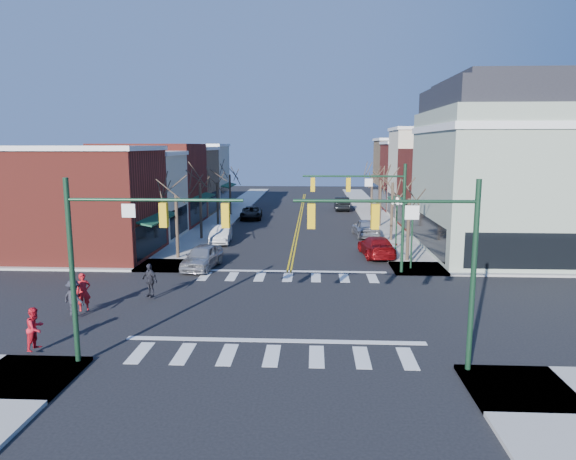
# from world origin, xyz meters

# --- Properties ---
(ground) EXTENTS (160.00, 160.00, 0.00)m
(ground) POSITION_xyz_m (0.00, 0.00, 0.00)
(ground) COLOR black
(ground) RESTS_ON ground
(sidewalk_left) EXTENTS (3.50, 70.00, 0.15)m
(sidewalk_left) POSITION_xyz_m (-8.75, 20.00, 0.07)
(sidewalk_left) COLOR #9E9B93
(sidewalk_left) RESTS_ON ground
(sidewalk_right) EXTENTS (3.50, 70.00, 0.15)m
(sidewalk_right) POSITION_xyz_m (8.75, 20.00, 0.07)
(sidewalk_right) COLOR #9E9B93
(sidewalk_right) RESTS_ON ground
(bldg_left_brick_a) EXTENTS (10.00, 8.50, 8.00)m
(bldg_left_brick_a) POSITION_xyz_m (-15.50, 11.75, 4.00)
(bldg_left_brick_a) COLOR maroon
(bldg_left_brick_a) RESTS_ON ground
(bldg_left_stucco_a) EXTENTS (10.00, 7.00, 7.50)m
(bldg_left_stucco_a) POSITION_xyz_m (-15.50, 19.50, 3.75)
(bldg_left_stucco_a) COLOR beige
(bldg_left_stucco_a) RESTS_ON ground
(bldg_left_brick_b) EXTENTS (10.00, 9.00, 8.50)m
(bldg_left_brick_b) POSITION_xyz_m (-15.50, 27.50, 4.25)
(bldg_left_brick_b) COLOR maroon
(bldg_left_brick_b) RESTS_ON ground
(bldg_left_tan) EXTENTS (10.00, 7.50, 7.80)m
(bldg_left_tan) POSITION_xyz_m (-15.50, 35.75, 3.90)
(bldg_left_tan) COLOR #8F714F
(bldg_left_tan) RESTS_ON ground
(bldg_left_stucco_b) EXTENTS (10.00, 8.00, 8.20)m
(bldg_left_stucco_b) POSITION_xyz_m (-15.50, 43.50, 4.10)
(bldg_left_stucco_b) COLOR beige
(bldg_left_stucco_b) RESTS_ON ground
(bldg_right_brick_a) EXTENTS (10.00, 8.50, 8.00)m
(bldg_right_brick_a) POSITION_xyz_m (15.50, 25.75, 4.00)
(bldg_right_brick_a) COLOR maroon
(bldg_right_brick_a) RESTS_ON ground
(bldg_right_stucco) EXTENTS (10.00, 7.00, 10.00)m
(bldg_right_stucco) POSITION_xyz_m (15.50, 33.50, 5.00)
(bldg_right_stucco) COLOR beige
(bldg_right_stucco) RESTS_ON ground
(bldg_right_brick_b) EXTENTS (10.00, 8.00, 8.50)m
(bldg_right_brick_b) POSITION_xyz_m (15.50, 41.00, 4.25)
(bldg_right_brick_b) COLOR maroon
(bldg_right_brick_b) RESTS_ON ground
(bldg_right_tan) EXTENTS (10.00, 8.00, 9.00)m
(bldg_right_tan) POSITION_xyz_m (15.50, 49.00, 4.50)
(bldg_right_tan) COLOR #8F714F
(bldg_right_tan) RESTS_ON ground
(victorian_corner) EXTENTS (12.25, 14.25, 13.30)m
(victorian_corner) POSITION_xyz_m (16.50, 14.50, 6.66)
(victorian_corner) COLOR #92A08A
(victorian_corner) RESTS_ON ground
(traffic_mast_near_left) EXTENTS (6.60, 0.28, 7.20)m
(traffic_mast_near_left) POSITION_xyz_m (-5.55, -7.40, 4.71)
(traffic_mast_near_left) COLOR #14331E
(traffic_mast_near_left) RESTS_ON ground
(traffic_mast_near_right) EXTENTS (6.60, 0.28, 7.20)m
(traffic_mast_near_right) POSITION_xyz_m (5.55, -7.40, 4.71)
(traffic_mast_near_right) COLOR #14331E
(traffic_mast_near_right) RESTS_ON ground
(traffic_mast_far_right) EXTENTS (6.60, 0.28, 7.20)m
(traffic_mast_far_right) POSITION_xyz_m (5.55, 7.40, 4.71)
(traffic_mast_far_right) COLOR #14331E
(traffic_mast_far_right) RESTS_ON ground
(lamppost_corner) EXTENTS (0.36, 0.36, 4.33)m
(lamppost_corner) POSITION_xyz_m (8.20, 8.50, 2.96)
(lamppost_corner) COLOR #14331E
(lamppost_corner) RESTS_ON ground
(lamppost_midblock) EXTENTS (0.36, 0.36, 4.33)m
(lamppost_midblock) POSITION_xyz_m (8.20, 15.00, 2.96)
(lamppost_midblock) COLOR #14331E
(lamppost_midblock) RESTS_ON ground
(tree_left_a) EXTENTS (0.24, 0.24, 4.76)m
(tree_left_a) POSITION_xyz_m (-8.40, 11.00, 2.38)
(tree_left_a) COLOR #382B21
(tree_left_a) RESTS_ON ground
(tree_left_b) EXTENTS (0.24, 0.24, 5.04)m
(tree_left_b) POSITION_xyz_m (-8.40, 19.00, 2.52)
(tree_left_b) COLOR #382B21
(tree_left_b) RESTS_ON ground
(tree_left_c) EXTENTS (0.24, 0.24, 4.55)m
(tree_left_c) POSITION_xyz_m (-8.40, 27.00, 2.27)
(tree_left_c) COLOR #382B21
(tree_left_c) RESTS_ON ground
(tree_left_d) EXTENTS (0.24, 0.24, 4.90)m
(tree_left_d) POSITION_xyz_m (-8.40, 35.00, 2.45)
(tree_left_d) COLOR #382B21
(tree_left_d) RESTS_ON ground
(tree_right_a) EXTENTS (0.24, 0.24, 4.62)m
(tree_right_a) POSITION_xyz_m (8.40, 11.00, 2.31)
(tree_right_a) COLOR #382B21
(tree_right_a) RESTS_ON ground
(tree_right_b) EXTENTS (0.24, 0.24, 5.18)m
(tree_right_b) POSITION_xyz_m (8.40, 19.00, 2.59)
(tree_right_b) COLOR #382B21
(tree_right_b) RESTS_ON ground
(tree_right_c) EXTENTS (0.24, 0.24, 4.83)m
(tree_right_c) POSITION_xyz_m (8.40, 27.00, 2.42)
(tree_right_c) COLOR #382B21
(tree_right_c) RESTS_ON ground
(tree_right_d) EXTENTS (0.24, 0.24, 4.97)m
(tree_right_d) POSITION_xyz_m (8.40, 35.00, 2.48)
(tree_right_d) COLOR #382B21
(tree_right_d) RESTS_ON ground
(car_left_near) EXTENTS (2.46, 4.95, 1.62)m
(car_left_near) POSITION_xyz_m (-5.98, 8.30, 0.81)
(car_left_near) COLOR #A3A3A7
(car_left_near) RESTS_ON ground
(car_left_mid) EXTENTS (1.97, 4.72, 1.52)m
(car_left_mid) POSITION_xyz_m (-6.40, 17.61, 0.76)
(car_left_mid) COLOR silver
(car_left_mid) RESTS_ON ground
(car_left_far) EXTENTS (2.65, 5.20, 1.41)m
(car_left_far) POSITION_xyz_m (-5.53, 32.15, 0.70)
(car_left_far) COLOR black
(car_left_far) RESTS_ON ground
(car_right_near) EXTENTS (2.64, 5.52, 1.55)m
(car_right_near) POSITION_xyz_m (6.40, 12.76, 0.78)
(car_right_near) COLOR maroon
(car_right_near) RESTS_ON ground
(car_right_mid) EXTENTS (2.45, 5.14, 1.70)m
(car_right_mid) POSITION_xyz_m (6.40, 21.27, 0.85)
(car_right_mid) COLOR #AAAAAE
(car_right_mid) RESTS_ON ground
(car_right_far) EXTENTS (1.87, 5.22, 1.71)m
(car_right_far) POSITION_xyz_m (5.23, 40.97, 0.86)
(car_right_far) COLOR black
(car_right_far) RESTS_ON ground
(pedestrian_red_a) EXTENTS (0.83, 0.75, 1.91)m
(pedestrian_red_a) POSITION_xyz_m (-9.86, -1.41, 1.10)
(pedestrian_red_a) COLOR red
(pedestrian_red_a) RESTS_ON sidewalk_left
(pedestrian_red_b) EXTENTS (0.79, 0.95, 1.77)m
(pedestrian_red_b) POSITION_xyz_m (-9.59, -6.39, 1.03)
(pedestrian_red_b) COLOR red
(pedestrian_red_b) RESTS_ON sidewalk_left
(pedestrian_dark_a) EXTENTS (1.17, 0.94, 1.86)m
(pedestrian_dark_a) POSITION_xyz_m (-7.30, 1.09, 1.08)
(pedestrian_dark_a) COLOR #22222A
(pedestrian_dark_a) RESTS_ON sidewalk_left
(pedestrian_dark_b) EXTENTS (1.31, 1.02, 1.78)m
(pedestrian_dark_b) POSITION_xyz_m (-10.00, -2.20, 1.04)
(pedestrian_dark_b) COLOR black
(pedestrian_dark_b) RESTS_ON sidewalk_left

